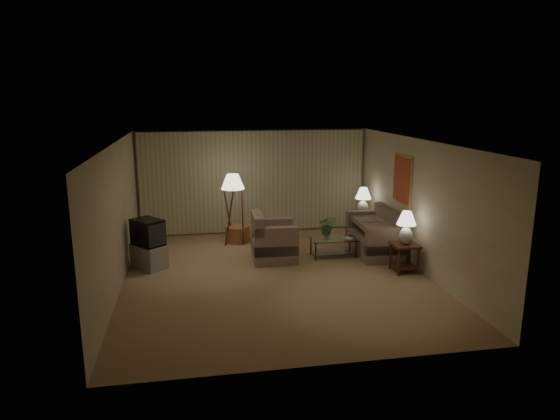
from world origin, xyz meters
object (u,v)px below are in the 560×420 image
Objects in this scene: side_table_near at (405,253)px; floor_lamp at (233,208)px; coffee_table at (333,244)px; tv_cabinet at (149,256)px; sofa at (374,236)px; crt_tv at (148,232)px; ottoman at (238,234)px; vase at (327,236)px; table_lamp_near at (406,225)px; side_table_far at (362,222)px; table_lamp_far at (363,199)px; armchair at (274,241)px.

side_table_near is 0.35× the size of floor_lamp.
tv_cabinet is (-4.04, -0.06, -0.03)m from coffee_table.
sofa is 2.39× the size of crt_tv.
ottoman is (2.02, 1.59, -0.05)m from tv_cabinet.
crt_tv is 3.91m from vase.
tv_cabinet is at bearing -141.81° from ottoman.
vase is at bearing 136.26° from table_lamp_near.
table_lamp_far is at bearing -146.31° from side_table_far.
table_lamp_far is at bearing 90.00° from table_lamp_near.
armchair is 1.37m from coffee_table.
sofa is at bearing 96.34° from table_lamp_near.
table_lamp_near is 5.03× the size of vase.
side_table_near reaches higher than tv_cabinet.
crt_tv is (-4.04, -0.06, 0.50)m from coffee_table.
tv_cabinet is at bearing -179.06° from vase.
sofa is at bearing -96.84° from side_table_far.
side_table_near is at bearing -41.17° from ottoman.
vase is at bearing -134.06° from table_lamp_far.
table_lamp_near reaches higher than crt_tv.
side_table_near is 1.00× the size of side_table_far.
crt_tv is (-5.20, 1.19, 0.37)m from side_table_near.
armchair is 2.85m from side_table_far.
coffee_table is (-1.16, 1.25, -0.13)m from side_table_near.
table_lamp_near reaches higher than side_table_far.
tv_cabinet is at bearing -179.10° from coffee_table.
tv_cabinet is (-5.05, -0.16, -0.15)m from sofa.
sofa is 5.07m from crt_tv.
floor_lamp reaches higher than table_lamp_near.
side_table_far reaches higher than coffee_table.
vase is (3.89, 0.06, -0.29)m from crt_tv.
vase is (1.87, -1.53, 0.28)m from ottoman.
table_lamp_near reaches higher than side_table_near.
sofa reaches higher than coffee_table.
side_table_far is 1.78m from coffee_table.
side_table_far is at bearing 90.00° from side_table_near.
side_table_far is 0.86× the size of table_lamp_far.
tv_cabinet is (-5.20, 1.19, -0.75)m from table_lamp_near.
ottoman is (-3.18, 0.18, -0.21)m from side_table_far.
side_table_near is at bearing -114.09° from armchair.
sofa is at bearing 52.44° from tv_cabinet.
crt_tv is 5.82× the size of vase.
sofa is 3.35m from ottoman.
table_lamp_far is 0.65× the size of coffee_table.
ottoman is at bearing 25.74° from armchair.
table_lamp_far reaches higher than sofa.
floor_lamp is (1.91, 1.40, 0.13)m from crt_tv.
crt_tv is at bearing -179.06° from vase.
sofa is 3.41m from floor_lamp.
table_lamp_far is (-0.00, 2.60, 0.01)m from table_lamp_near.
crt_tv is (-2.69, -0.06, 0.36)m from armchair.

